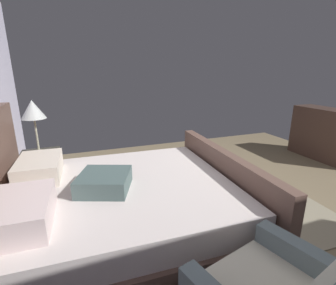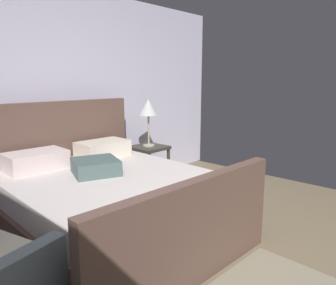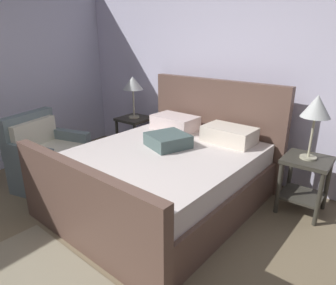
{
  "view_description": "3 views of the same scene",
  "coord_description": "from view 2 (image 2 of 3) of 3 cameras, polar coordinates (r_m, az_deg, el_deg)",
  "views": [
    {
      "loc": [
        -2.3,
        1.82,
        1.59
      ],
      "look_at": [
        -0.01,
        0.95,
        0.86
      ],
      "focal_mm": 26.75,
      "sensor_mm": 36.0,
      "label": 1
    },
    {
      "loc": [
        -2.05,
        -0.85,
        1.5
      ],
      "look_at": [
        0.01,
        1.04,
        0.95
      ],
      "focal_mm": 34.56,
      "sensor_mm": 36.0,
      "label": 2
    },
    {
      "loc": [
        1.5,
        -0.77,
        1.75
      ],
      "look_at": [
        0.09,
        1.07,
        0.92
      ],
      "focal_mm": 31.82,
      "sensor_mm": 36.0,
      "label": 3
    }
  ],
  "objects": [
    {
      "name": "bed",
      "position": [
        3.19,
        -10.68,
        -10.12
      ],
      "size": [
        1.94,
        2.21,
        1.26
      ],
      "color": "brown",
      "rests_on": "ground"
    },
    {
      "name": "table_lamp_right",
      "position": [
        4.34,
        -3.49,
        5.99
      ],
      "size": [
        0.27,
        0.27,
        0.64
      ],
      "color": "#B7B293",
      "rests_on": "nightstand_right"
    },
    {
      "name": "wall_back",
      "position": [
        4.17,
        -18.03,
        7.65
      ],
      "size": [
        5.42,
        0.12,
        2.57
      ],
      "primitive_type": "cube",
      "color": "silver",
      "rests_on": "ground"
    },
    {
      "name": "nightstand_right",
      "position": [
        4.46,
        -3.38,
        -3.13
      ],
      "size": [
        0.44,
        0.44,
        0.6
      ],
      "color": "#38362D",
      "rests_on": "ground"
    }
  ]
}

